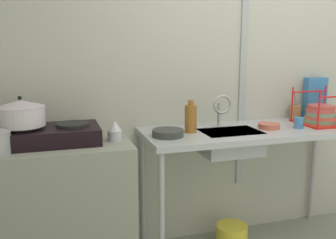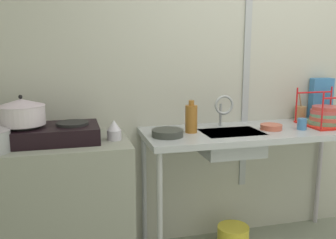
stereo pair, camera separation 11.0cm
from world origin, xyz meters
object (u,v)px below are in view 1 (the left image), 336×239
at_px(stove, 48,135).
at_px(bottle_by_sink, 191,118).
at_px(pot_on_left_burner, 21,113).
at_px(small_bowl_on_drainboard, 269,126).
at_px(dish_rack, 321,115).
at_px(utensil_jar, 295,112).
at_px(cereal_box, 315,98).
at_px(bucket_on_floor, 232,237).
at_px(faucet, 222,106).
at_px(percolator, 115,131).
at_px(cup_by_rack, 299,123).
at_px(frying_pan, 168,133).
at_px(sink_basin, 230,142).

relative_size(stove, bottle_by_sink, 2.73).
distance_m(pot_on_left_burner, bottle_by_sink, 1.07).
distance_m(small_bowl_on_drainboard, bottle_by_sink, 0.58).
relative_size(dish_rack, small_bowl_on_drainboard, 2.15).
bearing_deg(pot_on_left_burner, utensil_jar, 6.26).
relative_size(cereal_box, bucket_on_floor, 1.40).
bearing_deg(utensil_jar, faucet, -169.74).
xyz_separation_m(stove, percolator, (0.39, -0.05, 0.01)).
distance_m(cereal_box, bucket_on_floor, 1.29).
bearing_deg(small_bowl_on_drainboard, bottle_by_sink, 174.54).
height_order(dish_rack, cup_by_rack, dish_rack).
bearing_deg(frying_pan, cup_by_rack, -2.57).
height_order(faucet, small_bowl_on_drainboard, faucet).
xyz_separation_m(dish_rack, cup_by_rack, (-0.25, -0.08, -0.02)).
height_order(bottle_by_sink, utensil_jar, bottle_by_sink).
bearing_deg(percolator, cereal_box, 9.33).
xyz_separation_m(pot_on_left_burner, faucet, (1.32, 0.09, -0.04)).
distance_m(sink_basin, dish_rack, 0.76).
bearing_deg(frying_pan, sink_basin, 1.69).
relative_size(small_bowl_on_drainboard, cereal_box, 0.47).
distance_m(percolator, utensil_jar, 1.51).
height_order(faucet, cereal_box, cereal_box).
height_order(bottle_by_sink, bucket_on_floor, bottle_by_sink).
height_order(pot_on_left_burner, bottle_by_sink, pot_on_left_burner).
height_order(cup_by_rack, cereal_box, cereal_box).
bearing_deg(stove, percolator, -6.73).
xyz_separation_m(pot_on_left_burner, cup_by_rack, (1.84, -0.08, -0.16)).
height_order(frying_pan, bucket_on_floor, frying_pan).
distance_m(percolator, cereal_box, 1.70).
height_order(sink_basin, cereal_box, cereal_box).
bearing_deg(faucet, cereal_box, 8.56).
bearing_deg(faucet, stove, -175.40).
bearing_deg(cereal_box, stove, -168.88).
height_order(pot_on_left_burner, faucet, pot_on_left_burner).
height_order(percolator, bottle_by_sink, bottle_by_sink).
height_order(pot_on_left_burner, frying_pan, pot_on_left_burner).
bearing_deg(percolator, dish_rack, 1.57).
bearing_deg(stove, small_bowl_on_drainboard, -1.08).
xyz_separation_m(small_bowl_on_drainboard, cereal_box, (0.57, 0.26, 0.14)).
relative_size(frying_pan, bottle_by_sink, 0.94).
distance_m(faucet, small_bowl_on_drainboard, 0.36).
height_order(frying_pan, cereal_box, cereal_box).
distance_m(pot_on_left_burner, cereal_box, 2.22).
relative_size(percolator, utensil_jar, 0.59).
bearing_deg(bottle_by_sink, frying_pan, -159.59).
xyz_separation_m(frying_pan, dish_rack, (1.20, 0.04, 0.04)).
bearing_deg(bottle_by_sink, sink_basin, -11.27).
bearing_deg(dish_rack, utensil_jar, 104.49).
bearing_deg(percolator, sink_basin, 1.33).
bearing_deg(pot_on_left_burner, frying_pan, -2.67).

